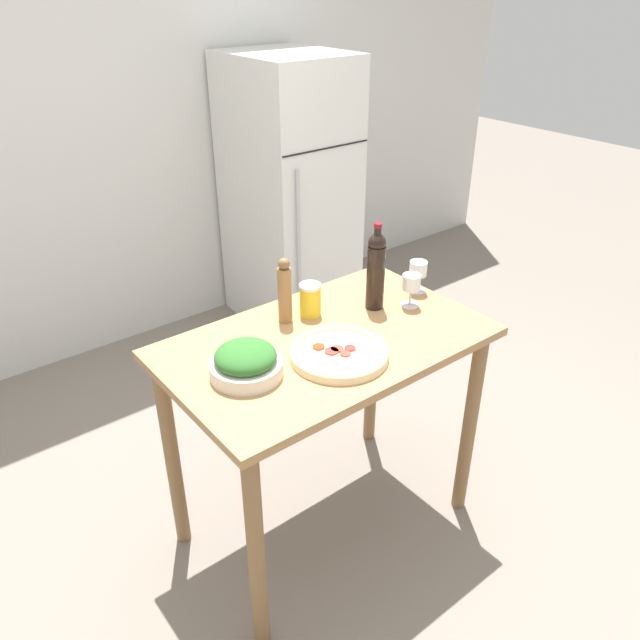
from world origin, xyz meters
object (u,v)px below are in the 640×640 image
at_px(wine_glass_near, 411,284).
at_px(salt_canister, 310,300).
at_px(refrigerator, 289,196).
at_px(homemade_pizza, 339,353).
at_px(pepper_mill, 285,291).
at_px(wine_glass_far, 418,271).
at_px(wine_bottle, 376,269).
at_px(salad_bowl, 246,362).

bearing_deg(wine_glass_near, salt_canister, 152.37).
relative_size(refrigerator, homemade_pizza, 4.92).
bearing_deg(refrigerator, salt_canister, -123.07).
bearing_deg(homemade_pizza, pepper_mill, 89.20).
relative_size(wine_glass_far, homemade_pizza, 0.39).
bearing_deg(pepper_mill, wine_bottle, -20.52).
bearing_deg(wine_bottle, wine_glass_far, -1.84).
relative_size(wine_bottle, wine_glass_near, 2.62).
height_order(pepper_mill, salt_canister, pepper_mill).
distance_m(wine_glass_far, salad_bowl, 0.86).
xyz_separation_m(wine_glass_near, wine_glass_far, (0.11, 0.07, -0.00)).
distance_m(wine_bottle, homemade_pizza, 0.41).
height_order(refrigerator, wine_glass_far, refrigerator).
bearing_deg(salt_canister, homemade_pizza, -109.68).
height_order(refrigerator, wine_bottle, refrigerator).
bearing_deg(wine_glass_far, wine_bottle, 178.16).
relative_size(wine_bottle, pepper_mill, 1.35).
relative_size(refrigerator, pepper_mill, 6.49).
distance_m(wine_glass_near, wine_glass_far, 0.13).
bearing_deg(wine_bottle, pepper_mill, 159.48).
xyz_separation_m(wine_bottle, pepper_mill, (-0.33, 0.12, -0.04)).
distance_m(wine_glass_near, pepper_mill, 0.49).
relative_size(refrigerator, salt_canister, 13.01).
distance_m(wine_glass_near, salad_bowl, 0.75).
height_order(homemade_pizza, salt_canister, salt_canister).
xyz_separation_m(pepper_mill, salt_canister, (0.10, -0.02, -0.06)).
relative_size(wine_bottle, salt_canister, 2.71).
distance_m(wine_bottle, salad_bowl, 0.65).
xyz_separation_m(wine_glass_near, salad_bowl, (-0.75, -0.01, -0.04)).
bearing_deg(pepper_mill, wine_glass_far, -13.25).
bearing_deg(wine_bottle, wine_glass_near, -33.28).
bearing_deg(salad_bowl, refrigerator, 50.35).
height_order(wine_glass_far, salt_canister, wine_glass_far).
bearing_deg(salad_bowl, wine_glass_far, 5.29).
distance_m(wine_glass_near, homemade_pizza, 0.47).
bearing_deg(homemade_pizza, refrigerator, 59.05).
bearing_deg(homemade_pizza, wine_glass_near, 14.23).
bearing_deg(wine_glass_near, refrigerator, 70.40).
relative_size(wine_glass_near, homemade_pizza, 0.39).
bearing_deg(salad_bowl, homemade_pizza, -19.09).
bearing_deg(homemade_pizza, wine_bottle, 29.63).
bearing_deg(salad_bowl, salt_canister, 25.29).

